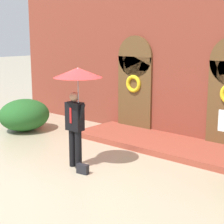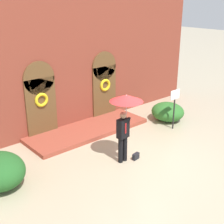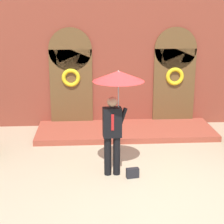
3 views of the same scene
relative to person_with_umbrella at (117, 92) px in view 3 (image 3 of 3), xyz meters
The scene contains 4 objects.
ground_plane 2.00m from the person_with_umbrella, 33.26° to the right, with size 80.00×80.00×0.00m, color tan.
building_facade 3.94m from the person_with_umbrella, 82.92° to the left, with size 14.00×2.30×5.60m.
person_with_umbrella is the anchor object (origin of this frame).
handbag 1.85m from the person_with_umbrella, 30.41° to the right, with size 0.28×0.12×0.22m, color black.
Camera 3 is at (-1.08, -7.41, 3.70)m, focal length 60.00 mm.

